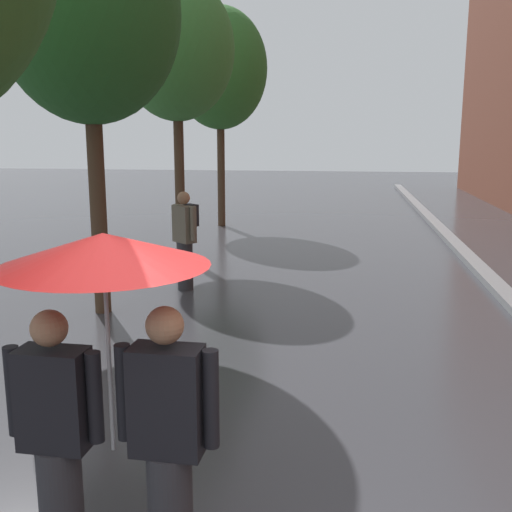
{
  "coord_description": "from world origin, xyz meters",
  "views": [
    {
      "loc": [
        0.6,
        -2.36,
        2.59
      ],
      "look_at": [
        -0.27,
        3.68,
        1.35
      ],
      "focal_mm": 42.76,
      "sensor_mm": 36.0,
      "label": 1
    }
  ],
  "objects_px": {
    "street_tree_1": "(88,14)",
    "couple_under_umbrella": "(108,352)",
    "pedestrian_walking_midground": "(185,238)",
    "street_tree_2": "(176,50)",
    "street_tree_3": "(220,69)"
  },
  "relations": [
    {
      "from": "street_tree_1",
      "to": "couple_under_umbrella",
      "type": "bearing_deg",
      "value": -67.08
    },
    {
      "from": "pedestrian_walking_midground",
      "to": "street_tree_1",
      "type": "bearing_deg",
      "value": -121.56
    },
    {
      "from": "street_tree_1",
      "to": "street_tree_2",
      "type": "distance_m",
      "value": 4.15
    },
    {
      "from": "street_tree_2",
      "to": "couple_under_umbrella",
      "type": "bearing_deg",
      "value": -77.21
    },
    {
      "from": "street_tree_2",
      "to": "pedestrian_walking_midground",
      "type": "xyz_separation_m",
      "value": [
        0.81,
        -2.71,
        -3.33
      ]
    },
    {
      "from": "street_tree_2",
      "to": "street_tree_3",
      "type": "xyz_separation_m",
      "value": [
        -0.02,
        4.45,
        0.07
      ]
    },
    {
      "from": "street_tree_1",
      "to": "pedestrian_walking_midground",
      "type": "bearing_deg",
      "value": 58.44
    },
    {
      "from": "street_tree_1",
      "to": "couple_under_umbrella",
      "type": "distance_m",
      "value": 6.26
    },
    {
      "from": "pedestrian_walking_midground",
      "to": "street_tree_3",
      "type": "bearing_deg",
      "value": 96.58
    },
    {
      "from": "street_tree_2",
      "to": "couple_under_umbrella",
      "type": "xyz_separation_m",
      "value": [
        2.12,
        -9.32,
        -2.82
      ]
    },
    {
      "from": "street_tree_1",
      "to": "street_tree_2",
      "type": "height_order",
      "value": "street_tree_2"
    },
    {
      "from": "street_tree_1",
      "to": "street_tree_3",
      "type": "relative_size",
      "value": 0.95
    },
    {
      "from": "street_tree_2",
      "to": "street_tree_3",
      "type": "relative_size",
      "value": 0.96
    },
    {
      "from": "street_tree_1",
      "to": "pedestrian_walking_midground",
      "type": "height_order",
      "value": "street_tree_1"
    },
    {
      "from": "street_tree_1",
      "to": "pedestrian_walking_midground",
      "type": "relative_size",
      "value": 3.43
    }
  ]
}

